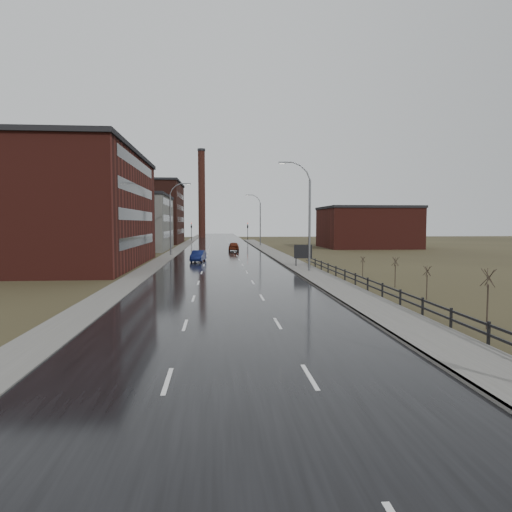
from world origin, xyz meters
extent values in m
plane|color=#2D2819|center=(0.00, 0.00, 0.00)|extent=(320.00, 320.00, 0.00)
cube|color=black|center=(0.00, 60.00, 0.03)|extent=(14.00, 300.00, 0.06)
cube|color=#595651|center=(8.60, 35.00, 0.09)|extent=(3.20, 180.00, 0.18)
cube|color=slate|center=(7.08, 35.00, 0.09)|extent=(0.16, 180.00, 0.18)
cube|color=#595651|center=(-8.20, 60.00, 0.06)|extent=(2.40, 260.00, 0.12)
cube|color=#471914|center=(-21.00, 45.00, 6.50)|extent=(22.00, 28.00, 13.00)
cube|color=black|center=(-21.00, 45.00, 13.25)|extent=(22.44, 28.56, 0.50)
cube|color=black|center=(-10.02, 45.00, 3.00)|extent=(0.06, 22.40, 1.20)
cube|color=black|center=(-10.02, 45.00, 6.00)|extent=(0.06, 22.40, 1.20)
cube|color=black|center=(-10.02, 45.00, 9.00)|extent=(0.06, 22.40, 1.20)
cube|color=black|center=(-10.02, 45.00, 12.00)|extent=(0.06, 22.40, 1.20)
cube|color=slate|center=(-18.00, 78.00, 5.00)|extent=(16.00, 20.00, 10.00)
cube|color=black|center=(-18.00, 78.00, 10.25)|extent=(16.32, 20.40, 0.50)
cube|color=black|center=(-10.02, 78.00, 3.00)|extent=(0.06, 16.00, 1.20)
cube|color=black|center=(-10.02, 78.00, 6.00)|extent=(0.06, 16.00, 1.20)
cube|color=black|center=(-10.02, 78.00, 9.00)|extent=(0.06, 16.00, 1.20)
cube|color=#331611|center=(-23.00, 108.00, 7.50)|extent=(26.00, 24.00, 15.00)
cube|color=black|center=(-23.00, 108.00, 15.25)|extent=(26.52, 24.48, 0.50)
cube|color=black|center=(-10.02, 108.00, 3.00)|extent=(0.06, 19.20, 1.20)
cube|color=black|center=(-10.02, 108.00, 6.00)|extent=(0.06, 19.20, 1.20)
cube|color=black|center=(-10.02, 108.00, 9.00)|extent=(0.06, 19.20, 1.20)
cube|color=black|center=(-10.02, 108.00, 12.00)|extent=(0.06, 19.20, 1.20)
cube|color=#471914|center=(30.30, 82.00, 4.00)|extent=(18.00, 16.00, 8.00)
cube|color=black|center=(30.30, 82.00, 8.25)|extent=(18.36, 16.32, 0.50)
cylinder|color=#331611|center=(-6.00, 150.00, 15.00)|extent=(2.40, 2.40, 30.00)
cylinder|color=black|center=(-6.00, 150.00, 30.30)|extent=(2.70, 2.70, 0.80)
cylinder|color=slate|center=(8.80, 36.00, 4.75)|extent=(0.24, 0.24, 9.50)
cylinder|color=slate|center=(8.63, 36.00, 9.90)|extent=(0.51, 0.14, 0.98)
cylinder|color=slate|center=(8.16, 36.00, 10.62)|extent=(0.81, 0.14, 0.81)
cylinder|color=slate|center=(7.44, 36.00, 11.09)|extent=(0.98, 0.14, 0.51)
cylinder|color=slate|center=(6.60, 36.00, 11.26)|extent=(1.01, 0.14, 0.14)
cube|color=slate|center=(5.91, 36.00, 11.21)|extent=(0.70, 0.28, 0.18)
cube|color=silver|center=(5.91, 36.00, 11.11)|extent=(0.50, 0.20, 0.04)
cylinder|color=slate|center=(-8.00, 62.00, 4.75)|extent=(0.24, 0.24, 9.50)
cylinder|color=slate|center=(-7.83, 62.00, 9.90)|extent=(0.51, 0.14, 0.98)
cylinder|color=slate|center=(-7.36, 62.00, 10.62)|extent=(0.81, 0.14, 0.81)
cylinder|color=slate|center=(-6.64, 62.00, 11.09)|extent=(0.98, 0.14, 0.51)
cylinder|color=slate|center=(-5.80, 62.00, 11.26)|extent=(1.01, 0.14, 0.14)
cube|color=slate|center=(-5.11, 62.00, 11.21)|extent=(0.70, 0.28, 0.18)
cube|color=silver|center=(-5.11, 62.00, 11.11)|extent=(0.50, 0.20, 0.04)
cylinder|color=slate|center=(8.80, 90.00, 4.75)|extent=(0.24, 0.24, 9.50)
cylinder|color=slate|center=(8.63, 90.00, 9.90)|extent=(0.51, 0.14, 0.98)
cylinder|color=slate|center=(8.16, 90.00, 10.62)|extent=(0.81, 0.14, 0.81)
cylinder|color=slate|center=(7.44, 90.00, 11.09)|extent=(0.98, 0.14, 0.51)
cylinder|color=slate|center=(6.60, 90.00, 11.26)|extent=(1.01, 0.14, 0.14)
cube|color=slate|center=(5.91, 90.00, 11.21)|extent=(0.70, 0.28, 0.18)
cube|color=silver|center=(5.91, 90.00, 11.11)|extent=(0.50, 0.20, 0.04)
cube|color=black|center=(10.30, 7.00, 0.55)|extent=(0.10, 0.10, 1.10)
cube|color=black|center=(10.30, 10.00, 0.55)|extent=(0.10, 0.10, 1.10)
cube|color=black|center=(10.30, 13.00, 0.55)|extent=(0.10, 0.10, 1.10)
cube|color=black|center=(10.30, 16.00, 0.55)|extent=(0.10, 0.10, 1.10)
cube|color=black|center=(10.30, 19.00, 0.55)|extent=(0.10, 0.10, 1.10)
cube|color=black|center=(10.30, 22.00, 0.55)|extent=(0.10, 0.10, 1.10)
cube|color=black|center=(10.30, 25.00, 0.55)|extent=(0.10, 0.10, 1.10)
cube|color=black|center=(10.30, 28.00, 0.55)|extent=(0.10, 0.10, 1.10)
cube|color=black|center=(10.30, 31.00, 0.55)|extent=(0.10, 0.10, 1.10)
cube|color=black|center=(10.30, 34.00, 0.55)|extent=(0.10, 0.10, 1.10)
cube|color=black|center=(10.30, 37.00, 0.55)|extent=(0.10, 0.10, 1.10)
cube|color=black|center=(10.30, 40.00, 0.55)|extent=(0.10, 0.10, 1.10)
cube|color=black|center=(10.30, 43.00, 0.55)|extent=(0.10, 0.10, 1.10)
cube|color=black|center=(10.30, 18.50, 0.95)|extent=(0.08, 53.00, 0.10)
cube|color=black|center=(10.30, 18.50, 0.55)|extent=(0.08, 53.00, 0.10)
cylinder|color=#382D23|center=(12.17, 10.13, 1.08)|extent=(0.08, 0.08, 2.17)
cylinder|color=#382D23|center=(12.22, 10.13, 2.49)|extent=(0.04, 0.73, 0.85)
cylinder|color=#382D23|center=(12.18, 10.18, 2.49)|extent=(0.69, 0.27, 0.86)
cylinder|color=#382D23|center=(12.13, 10.16, 2.49)|extent=(0.41, 0.61, 0.87)
cylinder|color=#382D23|center=(12.13, 10.10, 2.49)|extent=(0.41, 0.61, 0.87)
cylinder|color=#382D23|center=(12.18, 10.08, 2.49)|extent=(0.69, 0.27, 0.86)
cylinder|color=#382D23|center=(13.18, 18.59, 0.83)|extent=(0.08, 0.08, 1.66)
cylinder|color=#382D23|center=(13.23, 18.59, 1.91)|extent=(0.04, 0.56, 0.66)
cylinder|color=#382D23|center=(13.20, 18.64, 1.91)|extent=(0.54, 0.21, 0.67)
cylinder|color=#382D23|center=(13.14, 18.62, 1.91)|extent=(0.32, 0.48, 0.68)
cylinder|color=#382D23|center=(13.14, 18.56, 1.91)|extent=(0.32, 0.48, 0.68)
cylinder|color=#382D23|center=(13.20, 18.54, 1.91)|extent=(0.54, 0.21, 0.67)
cylinder|color=#382D23|center=(13.33, 24.38, 0.90)|extent=(0.08, 0.08, 1.80)
cylinder|color=#382D23|center=(13.38, 24.38, 2.07)|extent=(0.04, 0.61, 0.71)
cylinder|color=#382D23|center=(13.34, 24.43, 2.07)|extent=(0.57, 0.23, 0.72)
cylinder|color=#382D23|center=(13.29, 24.41, 2.07)|extent=(0.34, 0.51, 0.73)
cylinder|color=#382D23|center=(13.29, 24.35, 2.07)|extent=(0.34, 0.51, 0.73)
cylinder|color=#382D23|center=(13.34, 24.33, 2.07)|extent=(0.57, 0.23, 0.72)
cylinder|color=#382D23|center=(13.06, 31.62, 0.72)|extent=(0.08, 0.08, 1.43)
cylinder|color=#382D23|center=(13.11, 31.62, 1.65)|extent=(0.04, 0.49, 0.57)
cylinder|color=#382D23|center=(13.07, 31.67, 1.65)|extent=(0.47, 0.19, 0.58)
cylinder|color=#382D23|center=(13.02, 31.65, 1.65)|extent=(0.28, 0.42, 0.59)
cylinder|color=#382D23|center=(13.02, 31.59, 1.65)|extent=(0.28, 0.42, 0.59)
cylinder|color=#382D23|center=(13.07, 31.58, 1.65)|extent=(0.47, 0.19, 0.58)
cube|color=black|center=(8.30, 41.14, 0.90)|extent=(0.10, 0.10, 1.80)
cube|color=black|center=(9.90, 41.14, 0.90)|extent=(0.10, 0.10, 1.80)
cube|color=silver|center=(9.10, 41.09, 1.83)|extent=(1.99, 0.08, 1.46)
cube|color=black|center=(9.10, 41.04, 1.83)|extent=(2.09, 0.04, 1.56)
cylinder|color=black|center=(-8.00, 120.00, 2.60)|extent=(0.16, 0.16, 5.20)
imported|color=black|center=(-8.00, 120.00, 4.75)|extent=(0.58, 2.73, 1.10)
sphere|color=#FF190C|center=(-8.00, 119.85, 5.05)|extent=(0.18, 0.18, 0.18)
cylinder|color=black|center=(8.00, 120.00, 2.60)|extent=(0.16, 0.16, 5.20)
imported|color=black|center=(8.00, 120.00, 4.75)|extent=(0.58, 2.73, 1.10)
sphere|color=#FF190C|center=(8.00, 119.85, 5.05)|extent=(0.18, 0.18, 0.18)
imported|color=#0E1748|center=(-3.20, 49.71, 0.72)|extent=(2.07, 4.55, 1.45)
imported|color=#551C0E|center=(2.29, 72.52, 0.81)|extent=(2.07, 4.84, 1.63)
camera|label=1|loc=(-0.69, -10.39, 5.08)|focal=32.00mm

